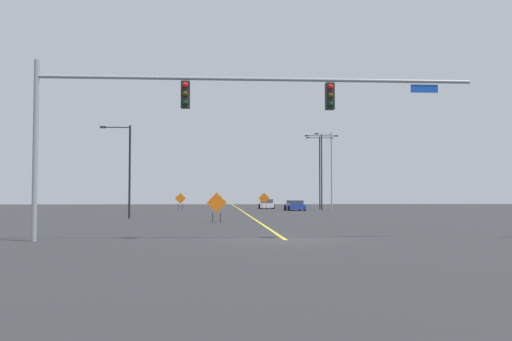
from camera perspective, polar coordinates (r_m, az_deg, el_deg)
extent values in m
plane|color=#2D2D30|center=(22.18, 3.03, -6.99)|extent=(196.70, 196.70, 0.00)
cube|color=yellow|center=(76.66, -1.74, -3.86)|extent=(0.16, 109.28, 0.01)
cylinder|color=gray|center=(23.11, -21.27, 1.94)|extent=(0.20, 0.20, 6.91)
cylinder|color=gray|center=(22.48, 0.22, 9.15)|extent=(16.96, 0.14, 0.14)
cube|color=black|center=(22.35, -7.09, 7.55)|extent=(0.34, 0.32, 1.05)
sphere|color=red|center=(22.25, -7.11, 8.52)|extent=(0.22, 0.22, 0.22)
sphere|color=#3C3106|center=(22.18, -7.12, 7.63)|extent=(0.22, 0.22, 0.22)
sphere|color=black|center=(22.12, -7.12, 6.74)|extent=(0.22, 0.22, 0.22)
cube|color=black|center=(22.72, 7.41, 7.38)|extent=(0.34, 0.32, 1.05)
sphere|color=red|center=(22.62, 7.49, 8.33)|extent=(0.22, 0.22, 0.22)
sphere|color=#3C3106|center=(22.56, 7.50, 7.46)|extent=(0.22, 0.22, 0.22)
sphere|color=black|center=(22.50, 7.50, 6.58)|extent=(0.22, 0.22, 0.22)
cube|color=#1447B7|center=(23.81, 16.53, 7.88)|extent=(1.10, 0.03, 0.32)
cylinder|color=black|center=(44.74, -12.56, -0.12)|extent=(0.16, 0.16, 7.16)
cylinder|color=black|center=(45.19, -13.81, 4.23)|extent=(2.06, 0.08, 0.08)
cube|color=#262628|center=(45.38, -15.09, 4.22)|extent=(0.44, 0.24, 0.14)
cylinder|color=black|center=(75.31, 6.42, -0.23)|extent=(0.16, 0.16, 9.56)
cylinder|color=black|center=(75.51, 5.80, 3.28)|extent=(1.60, 0.08, 0.08)
cube|color=#262628|center=(75.38, 5.20, 3.29)|extent=(0.44, 0.24, 0.14)
cylinder|color=black|center=(75.79, 6.99, 3.26)|extent=(1.60, 0.08, 0.08)
cube|color=#262628|center=(75.94, 7.59, 3.26)|extent=(0.44, 0.24, 0.14)
cylinder|color=black|center=(71.47, 6.61, -0.16)|extent=(0.16, 0.16, 9.42)
cylinder|color=black|center=(71.65, 5.84, 3.49)|extent=(1.89, 0.08, 0.08)
cube|color=#262628|center=(71.50, 5.09, 3.50)|extent=(0.44, 0.24, 0.14)
cylinder|color=black|center=(71.99, 7.33, 3.47)|extent=(1.89, 0.08, 0.08)
cube|color=#262628|center=(72.17, 8.07, 3.46)|extent=(0.44, 0.24, 0.14)
cylinder|color=gray|center=(67.43, 7.59, -0.10)|extent=(0.16, 0.16, 9.21)
cylinder|color=gray|center=(67.60, 6.83, 3.67)|extent=(1.76, 0.08, 0.08)
cube|color=#262628|center=(67.45, 6.09, 3.68)|extent=(0.44, 0.24, 0.14)
cube|color=orange|center=(69.87, -7.60, -2.79)|extent=(1.33, 0.10, 1.33)
cylinder|color=black|center=(69.91, -7.81, -3.66)|extent=(0.05, 0.05, 0.75)
cylinder|color=black|center=(69.85, -7.39, -3.66)|extent=(0.05, 0.05, 0.75)
cube|color=orange|center=(36.68, -3.97, -3.23)|extent=(1.29, 0.09, 1.29)
cylinder|color=black|center=(36.71, -4.36, -4.75)|extent=(0.05, 0.05, 0.63)
cylinder|color=black|center=(36.69, -3.58, -4.76)|extent=(0.05, 0.05, 0.63)
cube|color=orange|center=(68.52, 0.82, -2.80)|extent=(1.33, 0.29, 1.34)
cylinder|color=black|center=(68.56, 0.60, -3.70)|extent=(0.05, 0.05, 0.76)
cylinder|color=black|center=(68.50, 1.04, -3.70)|extent=(0.05, 0.05, 0.76)
cube|color=#1E389E|center=(67.91, 3.90, -3.65)|extent=(1.98, 4.41, 0.55)
cube|color=#333D47|center=(67.69, 3.93, -3.21)|extent=(1.73, 2.42, 0.49)
cylinder|color=black|center=(69.56, 4.43, -3.72)|extent=(0.24, 0.65, 0.64)
cylinder|color=black|center=(69.27, 2.94, -3.73)|extent=(0.24, 0.65, 0.64)
cylinder|color=black|center=(66.57, 4.89, -3.77)|extent=(0.24, 0.65, 0.64)
cylinder|color=black|center=(66.26, 3.33, -3.78)|extent=(0.24, 0.65, 0.64)
cube|color=white|center=(78.09, 1.05, -3.51)|extent=(1.97, 3.88, 0.58)
cube|color=#333D47|center=(77.89, 1.06, -3.10)|extent=(1.74, 2.25, 0.54)
cylinder|color=black|center=(79.48, 1.67, -3.59)|extent=(0.24, 0.65, 0.64)
cylinder|color=black|center=(79.39, 0.34, -3.59)|extent=(0.24, 0.65, 0.64)
cylinder|color=black|center=(76.81, 1.79, -3.62)|extent=(0.24, 0.65, 0.64)
cylinder|color=black|center=(76.71, 0.41, -3.62)|extent=(0.24, 0.65, 0.64)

